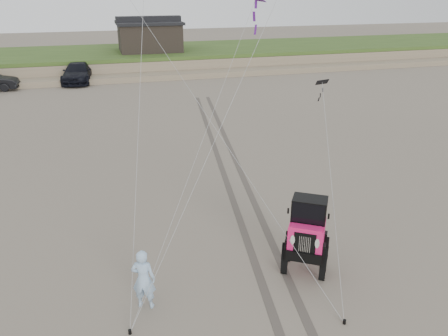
{
  "coord_description": "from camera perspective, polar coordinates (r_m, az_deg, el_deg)",
  "views": [
    {
      "loc": [
        -3.3,
        -9.05,
        7.84
      ],
      "look_at": [
        0.14,
        3.0,
        2.6
      ],
      "focal_mm": 35.0,
      "sensor_mm": 36.0,
      "label": 1
    }
  ],
  "objects": [
    {
      "name": "tire_tracks",
      "position": [
        19.5,
        1.23,
        -1.01
      ],
      "size": [
        5.22,
        29.74,
        0.01
      ],
      "color": "#4C443D",
      "rests_on": "ground"
    },
    {
      "name": "ground",
      "position": [
        12.42,
        3.32,
        -16.49
      ],
      "size": [
        160.0,
        160.0,
        0.0
      ],
      "primitive_type": "plane",
      "color": "#6B6054",
      "rests_on": "ground"
    },
    {
      "name": "dune_ridge",
      "position": [
        47.2,
        -12.07,
        13.66
      ],
      "size": [
        160.0,
        14.25,
        1.73
      ],
      "color": "#7A6B54",
      "rests_on": "ground"
    },
    {
      "name": "cabin",
      "position": [
        46.59,
        -9.72,
        16.72
      ],
      "size": [
        6.4,
        5.4,
        3.35
      ],
      "color": "black",
      "rests_on": "dune_ridge"
    },
    {
      "name": "stake_aux",
      "position": [
        11.99,
        15.45,
        -18.8
      ],
      "size": [
        0.08,
        0.08,
        0.12
      ],
      "primitive_type": "cylinder",
      "color": "black",
      "rests_on": "ground"
    },
    {
      "name": "man",
      "position": [
        11.78,
        -10.47,
        -14.09
      ],
      "size": [
        0.74,
        0.62,
        1.72
      ],
      "primitive_type": "imported",
      "rotation": [
        0.0,
        0.0,
        2.76
      ],
      "color": "#84A6CC",
      "rests_on": "ground"
    },
    {
      "name": "truck_c",
      "position": [
        41.19,
        -18.52,
        11.76
      ],
      "size": [
        2.99,
        5.97,
        1.67
      ],
      "primitive_type": "imported",
      "rotation": [
        0.0,
        0.0,
        -0.12
      ],
      "color": "black",
      "rests_on": "ground"
    },
    {
      "name": "stake_main",
      "position": [
        11.58,
        -12.19,
        -20.18
      ],
      "size": [
        0.08,
        0.08,
        0.12
      ],
      "primitive_type": "cylinder",
      "color": "black",
      "rests_on": "ground"
    },
    {
      "name": "jeep",
      "position": [
        13.05,
        10.66,
        -9.73
      ],
      "size": [
        4.5,
        5.37,
        1.86
      ],
      "primitive_type": null,
      "rotation": [
        0.0,
        0.0,
        -0.57
      ],
      "color": "#FA1E70",
      "rests_on": "ground"
    }
  ]
}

